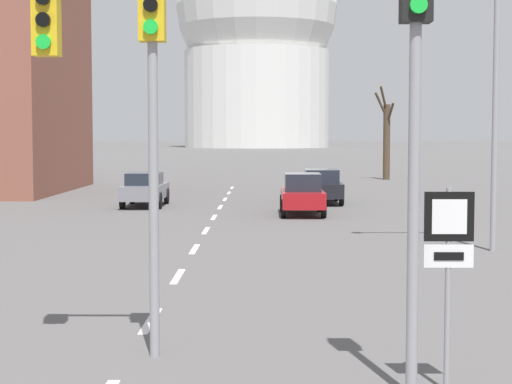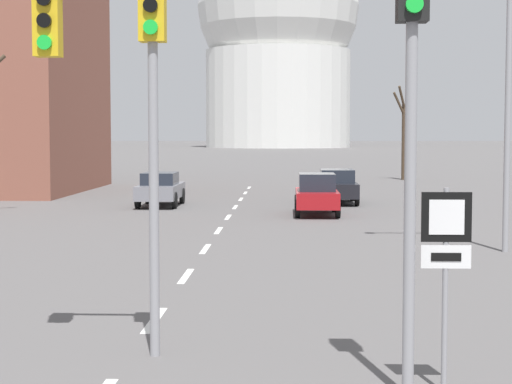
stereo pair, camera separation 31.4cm
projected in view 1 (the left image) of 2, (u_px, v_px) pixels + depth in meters
name	position (u px, v px, depth m)	size (l,w,h in m)	color
lane_stripe_1	(151.00, 320.00, 14.40)	(0.16, 2.00, 0.01)	silver
lane_stripe_2	(178.00, 276.00, 18.89)	(0.16, 2.00, 0.01)	silver
lane_stripe_3	(194.00, 249.00, 23.38)	(0.16, 2.00, 0.01)	silver
lane_stripe_4	(206.00, 231.00, 27.87)	(0.16, 2.00, 0.01)	silver
lane_stripe_5	(214.00, 217.00, 32.36)	(0.16, 2.00, 0.01)	silver
lane_stripe_6	(220.00, 207.00, 36.85)	(0.16, 2.00, 0.01)	silver
lane_stripe_7	(225.00, 199.00, 41.34)	(0.16, 2.00, 0.01)	silver
lane_stripe_8	(229.00, 193.00, 45.83)	(0.16, 2.00, 0.01)	silver
lane_stripe_9	(232.00, 188.00, 50.32)	(0.16, 2.00, 0.01)	silver
traffic_signal_near_right	(415.00, 77.00, 9.96)	(0.36, 0.34, 5.49)	gray
traffic_signal_centre_tall	(117.00, 61.00, 11.81)	(1.83, 0.34, 5.48)	gray
route_sign_post	(448.00, 253.00, 10.33)	(0.60, 0.08, 2.50)	gray
street_lamp_right	(479.00, 58.00, 22.67)	(2.52, 0.36, 8.34)	gray
sedan_near_left	(321.00, 186.00, 38.97)	(1.81, 4.44, 1.55)	black
sedan_near_right	(302.00, 194.00, 33.28)	(1.69, 3.96, 1.63)	maroon
sedan_mid_centre	(145.00, 189.00, 37.23)	(1.74, 4.29, 1.48)	slate
bare_tree_right_near	(386.00, 138.00, 59.10)	(1.35, 1.19, 6.46)	#473828
capitol_dome	(257.00, 37.00, 204.70)	(38.58, 38.58, 54.49)	silver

